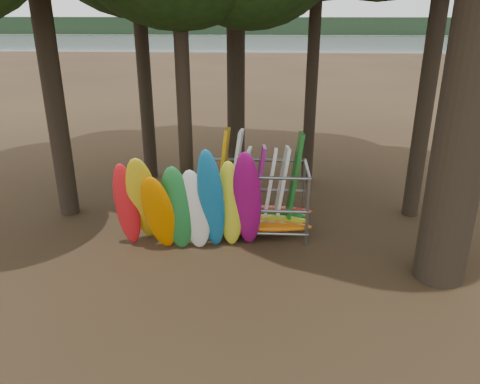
{
  "coord_description": "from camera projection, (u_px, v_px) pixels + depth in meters",
  "views": [
    {
      "loc": [
        0.92,
        -9.78,
        5.83
      ],
      "look_at": [
        0.26,
        1.5,
        1.4
      ],
      "focal_mm": 35.0,
      "sensor_mm": 36.0,
      "label": 1
    }
  ],
  "objects": [
    {
      "name": "ground",
      "position": [
        225.0,
        268.0,
        11.27
      ],
      "size": [
        120.0,
        120.0,
        0.0
      ],
      "primitive_type": "plane",
      "color": "#47331E",
      "rests_on": "ground"
    },
    {
      "name": "lake",
      "position": [
        262.0,
        53.0,
        67.03
      ],
      "size": [
        160.0,
        160.0,
        0.0
      ],
      "primitive_type": "plane",
      "color": "gray",
      "rests_on": "ground"
    },
    {
      "name": "far_shore",
      "position": [
        265.0,
        26.0,
        112.77
      ],
      "size": [
        160.0,
        4.0,
        4.0
      ],
      "primitive_type": "cube",
      "color": "black",
      "rests_on": "ground"
    },
    {
      "name": "kayak_row",
      "position": [
        188.0,
        206.0,
        11.48
      ],
      "size": [
        3.75,
        2.04,
        3.15
      ],
      "color": "red",
      "rests_on": "ground"
    },
    {
      "name": "storage_rack",
      "position": [
        257.0,
        201.0,
        12.86
      ],
      "size": [
        3.2,
        1.58,
        2.9
      ],
      "color": "slate",
      "rests_on": "ground"
    }
  ]
}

